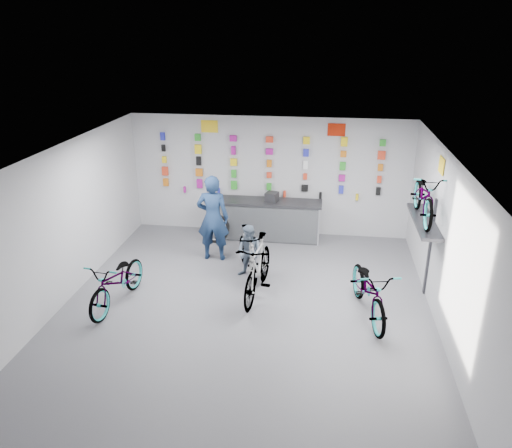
# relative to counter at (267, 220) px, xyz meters

# --- Properties ---
(floor) EXTENTS (8.00, 8.00, 0.00)m
(floor) POSITION_rel_counter_xyz_m (0.00, -3.54, -0.49)
(floor) COLOR #545459
(floor) RESTS_ON ground
(ceiling) EXTENTS (8.00, 8.00, 0.00)m
(ceiling) POSITION_rel_counter_xyz_m (0.00, -3.54, 2.51)
(ceiling) COLOR white
(ceiling) RESTS_ON wall_back
(wall_back) EXTENTS (7.00, 0.00, 7.00)m
(wall_back) POSITION_rel_counter_xyz_m (0.00, 0.46, 1.01)
(wall_back) COLOR #B7B7BA
(wall_back) RESTS_ON floor
(wall_front) EXTENTS (7.00, 0.00, 7.00)m
(wall_front) POSITION_rel_counter_xyz_m (0.00, -7.54, 1.01)
(wall_front) COLOR #B7B7BA
(wall_front) RESTS_ON floor
(wall_left) EXTENTS (0.00, 8.00, 8.00)m
(wall_left) POSITION_rel_counter_xyz_m (-3.50, -3.54, 1.01)
(wall_left) COLOR #B7B7BA
(wall_left) RESTS_ON floor
(wall_right) EXTENTS (0.00, 8.00, 8.00)m
(wall_right) POSITION_rel_counter_xyz_m (3.50, -3.54, 1.01)
(wall_right) COLOR #B7B7BA
(wall_right) RESTS_ON floor
(counter) EXTENTS (2.70, 0.66, 1.00)m
(counter) POSITION_rel_counter_xyz_m (0.00, 0.00, 0.00)
(counter) COLOR black
(counter) RESTS_ON floor
(merch_wall) EXTENTS (5.57, 0.08, 1.56)m
(merch_wall) POSITION_rel_counter_xyz_m (-0.06, 0.39, 1.32)
(merch_wall) COLOR orange
(merch_wall) RESTS_ON wall_back
(wall_bracket) EXTENTS (0.39, 1.90, 2.00)m
(wall_bracket) POSITION_rel_counter_xyz_m (3.33, -2.34, 0.98)
(wall_bracket) COLOR #333338
(wall_bracket) RESTS_ON wall_right
(sign_left) EXTENTS (0.42, 0.02, 0.30)m
(sign_left) POSITION_rel_counter_xyz_m (-1.50, 0.44, 2.23)
(sign_left) COLOR yellow
(sign_left) RESTS_ON wall_back
(sign_right) EXTENTS (0.42, 0.02, 0.30)m
(sign_right) POSITION_rel_counter_xyz_m (1.60, 0.44, 2.23)
(sign_right) COLOR #B72008
(sign_right) RESTS_ON wall_back
(sign_side) EXTENTS (0.02, 0.40, 0.30)m
(sign_side) POSITION_rel_counter_xyz_m (3.48, -2.34, 2.16)
(sign_side) COLOR yellow
(sign_side) RESTS_ON wall_right
(bike_left) EXTENTS (0.91, 1.97, 1.00)m
(bike_left) POSITION_rel_counter_xyz_m (-2.43, -3.62, 0.01)
(bike_left) COLOR gray
(bike_left) RESTS_ON floor
(bike_center) EXTENTS (0.78, 2.06, 1.21)m
(bike_center) POSITION_rel_counter_xyz_m (0.16, -2.89, 0.12)
(bike_center) COLOR gray
(bike_center) RESTS_ON floor
(bike_right) EXTENTS (1.12, 2.14, 1.07)m
(bike_right) POSITION_rel_counter_xyz_m (2.29, -3.35, 0.05)
(bike_right) COLOR gray
(bike_right) RESTS_ON floor
(bike_service) EXTENTS (1.06, 1.76, 1.02)m
(bike_service) POSITION_rel_counter_xyz_m (-0.17, -2.00, 0.02)
(bike_service) COLOR gray
(bike_service) RESTS_ON floor
(bike_wall) EXTENTS (0.63, 1.80, 0.95)m
(bike_wall) POSITION_rel_counter_xyz_m (3.25, -2.34, 1.57)
(bike_wall) COLOR gray
(bike_wall) RESTS_ON wall_bracket
(clerk) EXTENTS (0.74, 0.50, 2.00)m
(clerk) POSITION_rel_counter_xyz_m (-1.07, -1.35, 0.51)
(clerk) COLOR navy
(clerk) RESTS_ON floor
(customer) EXTENTS (0.70, 0.62, 1.18)m
(customer) POSITION_rel_counter_xyz_m (-0.11, -2.17, 0.11)
(customer) COLOR slate
(customer) RESTS_ON floor
(spare_wheel) EXTENTS (0.76, 0.38, 0.72)m
(spare_wheel) POSITION_rel_counter_xyz_m (-1.25, -0.37, -0.14)
(spare_wheel) COLOR black
(spare_wheel) RESTS_ON floor
(register) EXTENTS (0.35, 0.36, 0.22)m
(register) POSITION_rel_counter_xyz_m (0.12, 0.01, 0.62)
(register) COLOR black
(register) RESTS_ON counter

